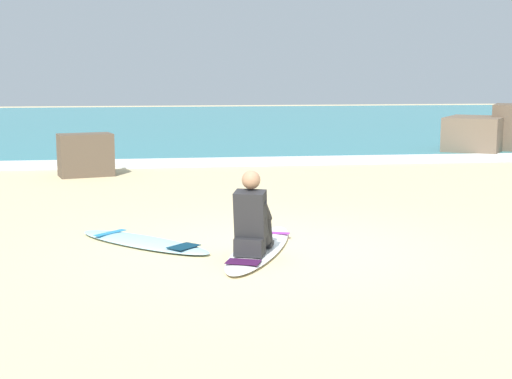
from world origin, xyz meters
name	(u,v)px	position (x,y,z in m)	size (l,w,h in m)	color
ground_plane	(280,250)	(0.00, 0.00, 0.00)	(80.00, 80.00, 0.00)	beige
sea	(189,123)	(0.00, 22.16, 0.05)	(80.00, 28.00, 0.10)	teal
breaking_foam	(218,162)	(0.00, 8.46, 0.06)	(80.00, 0.90, 0.11)	white
surfboard_main	(260,248)	(-0.25, -0.01, 0.04)	(1.38, 2.55, 0.08)	white
surfer_seated	(252,221)	(-0.39, -0.36, 0.44)	(0.55, 0.77, 0.95)	#232326
surfboard_spare_near	(143,242)	(-1.62, 0.52, 0.04)	(1.86, 1.85, 0.08)	#9ED1E5
rock_outcrop_distant	(494,133)	(7.41, 9.89, 0.53)	(3.20, 2.45, 1.28)	#756656
shoreline_rock	(86,155)	(-2.85, 6.89, 0.43)	(0.61, 1.07, 0.87)	brown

